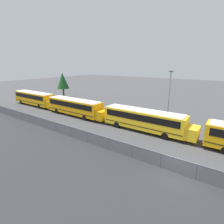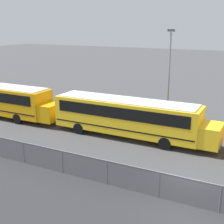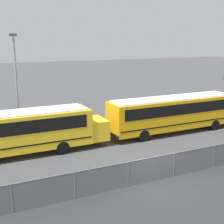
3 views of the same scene
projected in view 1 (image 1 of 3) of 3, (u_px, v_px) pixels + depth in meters
ground_plane at (176, 173)px, 15.62m from camera, size 200.00×200.00×0.00m
road_strip at (149, 221)px, 10.90m from camera, size 128.85×12.00×0.01m
fence at (177, 166)px, 15.41m from camera, size 94.92×0.07×1.48m
school_bus_0 at (35, 98)px, 40.07m from camera, size 13.44×2.58×3.09m
school_bus_1 at (75, 106)px, 32.24m from camera, size 13.44×2.58×3.09m
school_bus_2 at (145, 119)px, 24.77m from camera, size 13.44×2.58×3.09m
light_pole at (169, 96)px, 27.31m from camera, size 0.60×0.24×8.37m
tree_1 at (63, 81)px, 49.00m from camera, size 3.38×3.38×6.92m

